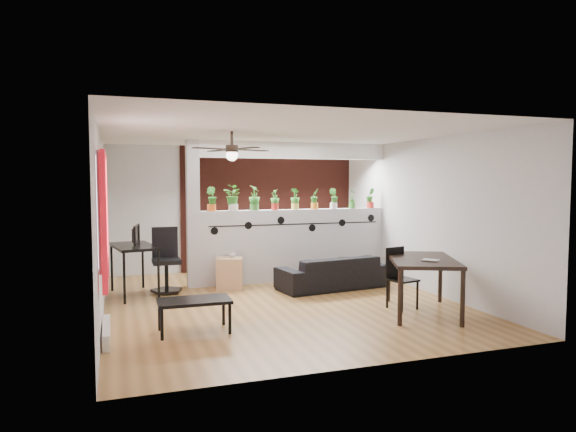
# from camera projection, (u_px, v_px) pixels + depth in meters

# --- Properties ---
(room_shell) EXTENTS (6.30, 7.10, 2.90)m
(room_shell) POSITION_uv_depth(u_px,v_px,m) (279.00, 219.00, 7.98)
(room_shell) COLOR olive
(room_shell) RESTS_ON ground
(partition_wall) EXTENTS (3.60, 0.18, 1.35)m
(partition_wall) POSITION_uv_depth(u_px,v_px,m) (295.00, 245.00, 9.69)
(partition_wall) COLOR #BCBCC1
(partition_wall) RESTS_ON ground
(ceiling_header) EXTENTS (3.60, 0.18, 0.30)m
(ceiling_header) POSITION_uv_depth(u_px,v_px,m) (295.00, 151.00, 9.57)
(ceiling_header) COLOR white
(ceiling_header) RESTS_ON room_shell
(pier_column) EXTENTS (0.22, 0.20, 2.60)m
(pier_column) POSITION_uv_depth(u_px,v_px,m) (193.00, 214.00, 9.04)
(pier_column) COLOR #BCBCC1
(pier_column) RESTS_ON ground
(brick_panel) EXTENTS (3.90, 0.05, 2.60)m
(brick_panel) POSITION_uv_depth(u_px,v_px,m) (272.00, 208.00, 11.04)
(brick_panel) COLOR #A93F31
(brick_panel) RESTS_ON ground
(vine_decal) EXTENTS (3.31, 0.01, 0.30)m
(vine_decal) POSITION_uv_depth(u_px,v_px,m) (297.00, 224.00, 9.57)
(vine_decal) COLOR black
(vine_decal) RESTS_ON partition_wall
(window_assembly) EXTENTS (0.09, 1.30, 1.55)m
(window_assembly) POSITION_uv_depth(u_px,v_px,m) (102.00, 213.00, 6.01)
(window_assembly) COLOR white
(window_assembly) RESTS_ON room_shell
(baseboard_heater) EXTENTS (0.08, 1.00, 0.18)m
(baseboard_heater) POSITION_uv_depth(u_px,v_px,m) (107.00, 332.00, 6.11)
(baseboard_heater) COLOR silver
(baseboard_heater) RESTS_ON ground
(corkboard) EXTENTS (0.03, 0.60, 0.45)m
(corkboard) POSITION_uv_depth(u_px,v_px,m) (104.00, 215.00, 8.05)
(corkboard) COLOR olive
(corkboard) RESTS_ON room_shell
(framed_art) EXTENTS (0.03, 0.34, 0.44)m
(framed_art) POSITION_uv_depth(u_px,v_px,m) (103.00, 183.00, 7.96)
(framed_art) COLOR #8C7259
(framed_art) RESTS_ON room_shell
(ceiling_fan) EXTENTS (1.19, 1.19, 0.43)m
(ceiling_fan) POSITION_uv_depth(u_px,v_px,m) (232.00, 151.00, 7.37)
(ceiling_fan) COLOR black
(ceiling_fan) RESTS_ON room_shell
(potted_plant_0) EXTENTS (0.28, 0.29, 0.44)m
(potted_plant_0) POSITION_uv_depth(u_px,v_px,m) (211.00, 198.00, 9.12)
(potted_plant_0) COLOR orange
(potted_plant_0) RESTS_ON partition_wall
(potted_plant_1) EXTENTS (0.31, 0.31, 0.46)m
(potted_plant_1) POSITION_uv_depth(u_px,v_px,m) (233.00, 197.00, 9.25)
(potted_plant_1) COLOR white
(potted_plant_1) RESTS_ON partition_wall
(potted_plant_2) EXTENTS (0.24, 0.27, 0.45)m
(potted_plant_2) POSITION_uv_depth(u_px,v_px,m) (254.00, 197.00, 9.38)
(potted_plant_2) COLOR #3A822F
(potted_plant_2) RESTS_ON partition_wall
(potted_plant_3) EXTENTS (0.19, 0.22, 0.38)m
(potted_plant_3) POSITION_uv_depth(u_px,v_px,m) (275.00, 199.00, 9.50)
(potted_plant_3) COLOR red
(potted_plant_3) RESTS_ON partition_wall
(potted_plant_4) EXTENTS (0.25, 0.26, 0.40)m
(potted_plant_4) POSITION_uv_depth(u_px,v_px,m) (295.00, 198.00, 9.63)
(potted_plant_4) COLOR #E2CF4F
(potted_plant_4) RESTS_ON partition_wall
(potted_plant_5) EXTENTS (0.25, 0.23, 0.39)m
(potted_plant_5) POSITION_uv_depth(u_px,v_px,m) (315.00, 198.00, 9.76)
(potted_plant_5) COLOR orange
(potted_plant_5) RESTS_ON partition_wall
(potted_plant_6) EXTENTS (0.25, 0.25, 0.39)m
(potted_plant_6) POSITION_uv_depth(u_px,v_px,m) (334.00, 198.00, 9.88)
(potted_plant_6) COLOR white
(potted_plant_6) RESTS_ON partition_wall
(potted_plant_7) EXTENTS (0.19, 0.22, 0.38)m
(potted_plant_7) POSITION_uv_depth(u_px,v_px,m) (352.00, 198.00, 10.01)
(potted_plant_7) COLOR #38812F
(potted_plant_7) RESTS_ON partition_wall
(potted_plant_8) EXTENTS (0.22, 0.19, 0.39)m
(potted_plant_8) POSITION_uv_depth(u_px,v_px,m) (370.00, 197.00, 10.14)
(potted_plant_8) COLOR red
(potted_plant_8) RESTS_ON partition_wall
(sofa) EXTENTS (1.94, 0.96, 0.54)m
(sofa) POSITION_uv_depth(u_px,v_px,m) (333.00, 273.00, 9.01)
(sofa) COLOR black
(sofa) RESTS_ON ground
(cube_shelf) EXTENTS (0.53, 0.50, 0.55)m
(cube_shelf) POSITION_uv_depth(u_px,v_px,m) (230.00, 273.00, 8.97)
(cube_shelf) COLOR tan
(cube_shelf) RESTS_ON ground
(cup) EXTENTS (0.12, 0.12, 0.09)m
(cup) POSITION_uv_depth(u_px,v_px,m) (232.00, 255.00, 8.97)
(cup) COLOR gray
(cup) RESTS_ON cube_shelf
(computer_desk) EXTENTS (0.80, 1.24, 0.84)m
(computer_desk) POSITION_uv_depth(u_px,v_px,m) (134.00, 250.00, 8.41)
(computer_desk) COLOR black
(computer_desk) RESTS_ON ground
(monitor) EXTENTS (0.31, 0.11, 0.17)m
(monitor) POSITION_uv_depth(u_px,v_px,m) (133.00, 239.00, 8.54)
(monitor) COLOR black
(monitor) RESTS_ON computer_desk
(office_chair) EXTENTS (0.56, 0.56, 1.08)m
(office_chair) POSITION_uv_depth(u_px,v_px,m) (166.00, 264.00, 8.67)
(office_chair) COLOR black
(office_chair) RESTS_ON ground
(dining_table) EXTENTS (1.38, 1.67, 0.79)m
(dining_table) POSITION_uv_depth(u_px,v_px,m) (422.00, 264.00, 7.30)
(dining_table) COLOR black
(dining_table) RESTS_ON ground
(book) EXTENTS (0.26, 0.27, 0.02)m
(book) POSITION_uv_depth(u_px,v_px,m) (429.00, 261.00, 6.98)
(book) COLOR gray
(book) RESTS_ON dining_table
(folding_chair) EXTENTS (0.44, 0.44, 0.90)m
(folding_chair) POSITION_uv_depth(u_px,v_px,m) (398.00, 272.00, 7.61)
(folding_chair) COLOR black
(folding_chair) RESTS_ON ground
(coffee_table) EXTENTS (0.90, 0.51, 0.42)m
(coffee_table) POSITION_uv_depth(u_px,v_px,m) (194.00, 303.00, 6.38)
(coffee_table) COLOR black
(coffee_table) RESTS_ON ground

